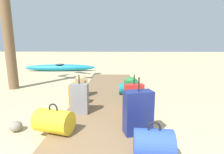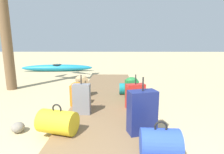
{
  "view_description": "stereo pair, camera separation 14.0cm",
  "coord_description": "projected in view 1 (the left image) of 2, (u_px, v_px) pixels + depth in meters",
  "views": [
    {
      "loc": [
        0.31,
        -1.17,
        1.49
      ],
      "look_at": [
        0.11,
        3.88,
        0.55
      ],
      "focal_mm": 28.78,
      "sensor_mm": 36.0,
      "label": 1
    },
    {
      "loc": [
        0.17,
        -1.17,
        1.49
      ],
      "look_at": [
        0.11,
        3.88,
        0.55
      ],
      "focal_mm": 28.78,
      "sensor_mm": 36.0,
      "label": 2
    }
  ],
  "objects": [
    {
      "name": "ground_plane",
      "position": [
        105.0,
        108.0,
        4.2
      ],
      "size": [
        60.0,
        60.0,
        0.0
      ],
      "primitive_type": "plane",
      "color": "tan"
    },
    {
      "name": "backpack_orange",
      "position": [
        76.0,
        93.0,
        4.15
      ],
      "size": [
        0.3,
        0.26,
        0.55
      ],
      "color": "orange",
      "rests_on": "boardwalk"
    },
    {
      "name": "backpack_tan",
      "position": [
        82.0,
        85.0,
        4.85
      ],
      "size": [
        0.37,
        0.31,
        0.58
      ],
      "color": "tan",
      "rests_on": "boardwalk"
    },
    {
      "name": "suitcase_navy",
      "position": [
        138.0,
        112.0,
        2.82
      ],
      "size": [
        0.49,
        0.35,
        0.91
      ],
      "color": "navy",
      "rests_on": "boardwalk"
    },
    {
      "name": "duffel_bag_yellow",
      "position": [
        54.0,
        121.0,
        2.87
      ],
      "size": [
        0.66,
        0.51,
        0.49
      ],
      "color": "gold",
      "rests_on": "boardwalk"
    },
    {
      "name": "duffel_bag_blue",
      "position": [
        153.0,
        144.0,
        2.2
      ],
      "size": [
        0.5,
        0.41,
        0.49
      ],
      "color": "#2847B7",
      "rests_on": "boardwalk"
    },
    {
      "name": "backpack_green",
      "position": [
        131.0,
        88.0,
        4.54
      ],
      "size": [
        0.34,
        0.29,
        0.58
      ],
      "color": "#237538",
      "rests_on": "boardwalk"
    },
    {
      "name": "suitcase_grey",
      "position": [
        80.0,
        99.0,
        3.64
      ],
      "size": [
        0.35,
        0.19,
        0.8
      ],
      "color": "slate",
      "rests_on": "boardwalk"
    },
    {
      "name": "duffel_bag_teal",
      "position": [
        129.0,
        89.0,
        5.06
      ],
      "size": [
        0.54,
        0.33,
        0.42
      ],
      "color": "#197A7F",
      "rests_on": "boardwalk"
    },
    {
      "name": "suitcase_red",
      "position": [
        134.0,
        96.0,
        3.95
      ],
      "size": [
        0.45,
        0.29,
        0.75
      ],
      "color": "red",
      "rests_on": "boardwalk"
    },
    {
      "name": "boardwalk",
      "position": [
        107.0,
        98.0,
        4.89
      ],
      "size": [
        1.62,
        7.06,
        0.08
      ],
      "primitive_type": "cube",
      "color": "brown",
      "rests_on": "ground"
    },
    {
      "name": "kayak",
      "position": [
        60.0,
        68.0,
        9.94
      ],
      "size": [
        3.86,
        0.82,
        0.38
      ],
      "color": "teal",
      "rests_on": "ground"
    },
    {
      "name": "rock_left_near",
      "position": [
        16.0,
        126.0,
        3.09
      ],
      "size": [
        0.31,
        0.32,
        0.18
      ],
      "primitive_type": "ellipsoid",
      "rotation": [
        0.0,
        0.0,
        2.19
      ],
      "color": "gray",
      "rests_on": "ground"
    }
  ]
}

